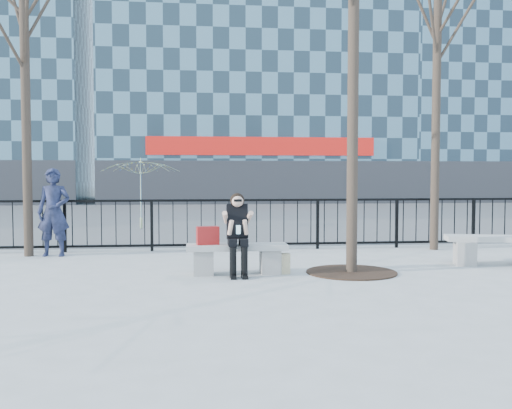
{
  "coord_description": "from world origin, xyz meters",
  "views": [
    {
      "loc": [
        -0.68,
        -9.27,
        1.63
      ],
      "look_at": [
        0.4,
        0.8,
        1.1
      ],
      "focal_mm": 40.0,
      "sensor_mm": 36.0,
      "label": 1
    }
  ],
  "objects": [
    {
      "name": "handbag",
      "position": [
        -0.48,
        0.02,
        0.64
      ],
      "size": [
        0.38,
        0.22,
        0.3
      ],
      "primitive_type": "cube",
      "rotation": [
        0.0,
        0.0,
        0.15
      ],
      "color": "#A01513",
      "rests_on": "bench_main"
    },
    {
      "name": "building_right",
      "position": [
        20.0,
        27.0,
        10.3
      ],
      "size": [
        16.2,
        10.2,
        20.6
      ],
      "color": "slate",
      "rests_on": "ground"
    },
    {
      "name": "ground",
      "position": [
        0.0,
        0.0,
        0.0
      ],
      "size": [
        120.0,
        120.0,
        0.0
      ],
      "primitive_type": "plane",
      "color": "gray",
      "rests_on": "ground"
    },
    {
      "name": "bench_main",
      "position": [
        0.0,
        0.0,
        0.3
      ],
      "size": [
        1.65,
        0.46,
        0.49
      ],
      "color": "gray",
      "rests_on": "ground"
    },
    {
      "name": "tree_grate",
      "position": [
        1.9,
        -0.1,
        0.01
      ],
      "size": [
        1.5,
        1.5,
        0.02
      ],
      "primitive_type": "cylinder",
      "color": "black",
      "rests_on": "ground"
    },
    {
      "name": "tree_left",
      "position": [
        -4.0,
        2.5,
        4.86
      ],
      "size": [
        2.8,
        2.8,
        6.5
      ],
      "color": "black",
      "rests_on": "ground"
    },
    {
      "name": "bench_second",
      "position": [
        4.75,
        0.49,
        0.32
      ],
      "size": [
        1.75,
        0.49,
        0.52
      ],
      "rotation": [
        0.0,
        0.0,
        -0.25
      ],
      "color": "gray",
      "rests_on": "ground"
    },
    {
      "name": "vendor_umbrella",
      "position": [
        -2.31,
        7.98,
        1.07
      ],
      "size": [
        2.94,
        2.97,
        2.14
      ],
      "primitive_type": "imported",
      "rotation": [
        0.0,
        0.0,
        -0.3
      ],
      "color": "yellow",
      "rests_on": "ground"
    },
    {
      "name": "shopping_bag",
      "position": [
        0.68,
        -0.09,
        0.17
      ],
      "size": [
        0.37,
        0.18,
        0.34
      ],
      "primitive_type": "cube",
      "rotation": [
        0.0,
        0.0,
        0.13
      ],
      "color": "beige",
      "rests_on": "ground"
    },
    {
      "name": "street_surface",
      "position": [
        0.0,
        15.0,
        0.0
      ],
      "size": [
        60.0,
        23.0,
        0.01
      ],
      "primitive_type": "cube",
      "color": "#474747",
      "rests_on": "ground"
    },
    {
      "name": "railing",
      "position": [
        0.0,
        3.0,
        0.55
      ],
      "size": [
        14.0,
        0.06,
        1.1
      ],
      "color": "black",
      "rests_on": "ground"
    },
    {
      "name": "standing_man",
      "position": [
        -3.49,
        2.45,
        0.88
      ],
      "size": [
        0.67,
        0.47,
        1.77
      ],
      "primitive_type": "imported",
      "rotation": [
        0.0,
        0.0,
        -0.07
      ],
      "color": "black",
      "rests_on": "ground"
    },
    {
      "name": "building_mid",
      "position": [
        3.0,
        26.99,
        12.3
      ],
      "size": [
        18.2,
        10.26,
        24.6
      ],
      "color": "slate",
      "rests_on": "ground"
    },
    {
      "name": "tree_right",
      "position": [
        4.5,
        2.6,
        5.24
      ],
      "size": [
        2.8,
        2.8,
        7.0
      ],
      "color": "black",
      "rests_on": "ground"
    },
    {
      "name": "seated_woman",
      "position": [
        0.0,
        -0.16,
        0.67
      ],
      "size": [
        0.5,
        0.64,
        1.34
      ],
      "color": "black",
      "rests_on": "ground"
    }
  ]
}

